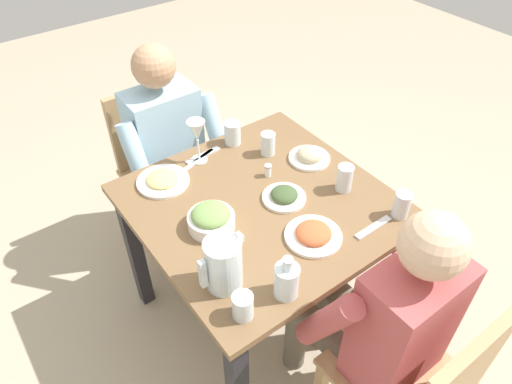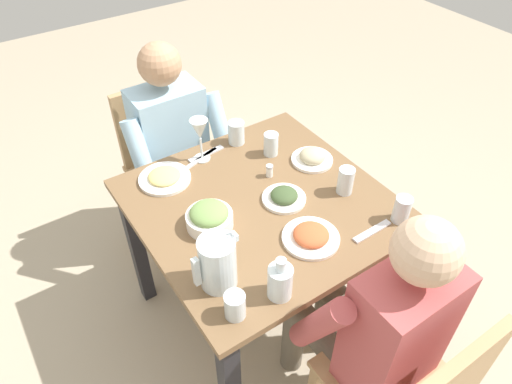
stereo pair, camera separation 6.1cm
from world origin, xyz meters
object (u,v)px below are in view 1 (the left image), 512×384
at_px(water_glass_near_right, 243,306).
at_px(water_glass_far_right, 233,133).
at_px(dining_table, 261,224).
at_px(chair_far, 417,383).
at_px(plate_fries, 163,180).
at_px(salt_shaker, 268,170).
at_px(wine_glass, 197,133).
at_px(water_glass_near_left, 268,144).
at_px(salad_bowl, 211,218).
at_px(water_glass_far_left, 402,205).
at_px(plate_rice_curry, 313,234).
at_px(plate_beans, 309,156).
at_px(oil_carafe, 286,282).
at_px(water_pitcher, 223,264).
at_px(water_glass_center, 345,178).
at_px(plate_dolmas, 284,196).
at_px(diner_near, 176,158).
at_px(chair_near, 160,161).

bearing_deg(water_glass_near_right, water_glass_far_right, -122.40).
height_order(dining_table, chair_far, chair_far).
height_order(plate_fries, salt_shaker, salt_shaker).
bearing_deg(wine_glass, water_glass_near_left, 153.07).
height_order(salad_bowl, water_glass_far_left, water_glass_far_left).
bearing_deg(plate_rice_curry, dining_table, -82.45).
distance_m(chair_far, plate_beans, 0.96).
height_order(salad_bowl, oil_carafe, oil_carafe).
bearing_deg(water_pitcher, water_glass_center, -170.58).
bearing_deg(plate_dolmas, diner_near, -76.75).
height_order(chair_near, plate_beans, chair_near).
xyz_separation_m(water_glass_near_left, oil_carafe, (0.40, 0.62, 0.01)).
xyz_separation_m(water_pitcher, oil_carafe, (-0.14, 0.15, -0.04)).
bearing_deg(chair_far, plate_beans, -107.08).
bearing_deg(plate_rice_curry, oil_carafe, 28.89).
height_order(chair_near, oil_carafe, oil_carafe).
bearing_deg(water_glass_near_right, chair_far, 134.65).
bearing_deg(water_glass_near_left, oil_carafe, 56.89).
height_order(water_glass_near_left, water_glass_center, water_glass_center).
xyz_separation_m(chair_near, diner_near, (0.00, 0.20, 0.15)).
xyz_separation_m(chair_far, plate_rice_curry, (0.02, -0.52, 0.28)).
relative_size(salad_bowl, plate_beans, 0.97).
bearing_deg(water_pitcher, water_glass_near_right, 81.14).
relative_size(water_glass_far_right, salt_shaker, 1.93).
bearing_deg(water_glass_near_left, salt_shaker, 52.62).
distance_m(oil_carafe, salt_shaker, 0.59).
relative_size(chair_far, plate_beans, 4.88).
bearing_deg(plate_beans, chair_near, -60.66).
bearing_deg(wine_glass, diner_near, -87.37).
distance_m(diner_near, water_glass_near_right, 1.01).
bearing_deg(water_glass_near_right, oil_carafe, 174.84).
relative_size(water_glass_far_left, salt_shaker, 1.97).
bearing_deg(salad_bowl, plate_rice_curry, 134.80).
relative_size(water_pitcher, water_glass_near_left, 1.87).
bearing_deg(plate_fries, plate_rice_curry, 116.06).
relative_size(salad_bowl, plate_fries, 0.81).
xyz_separation_m(dining_table, water_glass_near_left, (-0.21, -0.23, 0.17)).
bearing_deg(water_glass_near_left, diner_near, -51.83).
relative_size(diner_near, salt_shaker, 21.48).
distance_m(plate_dolmas, water_glass_center, 0.25).
bearing_deg(oil_carafe, plate_beans, -137.43).
bearing_deg(plate_fries, water_glass_far_left, 131.85).
height_order(diner_near, plate_fries, diner_near).
bearing_deg(plate_rice_curry, water_glass_far_left, 162.30).
distance_m(dining_table, water_pitcher, 0.46).
relative_size(plate_dolmas, wine_glass, 0.87).
height_order(water_glass_far_right, wine_glass, wine_glass).
relative_size(dining_table, chair_near, 1.07).
bearing_deg(water_glass_near_right, water_glass_far_left, -179.54).
distance_m(salad_bowl, plate_dolmas, 0.31).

